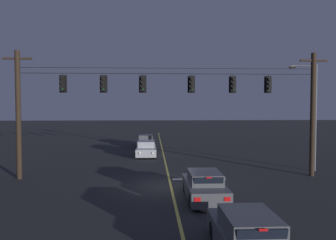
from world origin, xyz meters
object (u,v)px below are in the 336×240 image
Objects in this scene: traffic_light_leftmost at (62,84)px; car_oncoming_trailing at (146,141)px; traffic_light_left_inner at (103,84)px; traffic_light_far_right at (269,84)px; street_lamp_corner at (311,107)px; traffic_light_centre at (143,84)px; car_oncoming_lead at (146,149)px; car_waiting_second_near at (249,237)px; traffic_light_right_inner at (192,84)px; traffic_light_rightmost at (233,84)px; car_waiting_near_lane at (204,186)px.

car_oncoming_trailing is (4.93, 15.78, -5.38)m from traffic_light_leftmost.
traffic_light_left_inner is 10.66m from traffic_light_far_right.
car_oncoming_trailing is at bearing 130.09° from street_lamp_corner.
traffic_light_leftmost is 5.04m from traffic_light_centre.
car_oncoming_trailing is (-0.17, 6.59, 0.00)m from car_oncoming_lead.
traffic_light_leftmost is 0.28× the size of car_oncoming_trailing.
car_waiting_second_near is (-4.66, -11.23, -5.38)m from traffic_light_far_right.
traffic_light_left_inner is 1.00× the size of traffic_light_centre.
traffic_light_right_inner is (5.63, 0.00, 0.00)m from traffic_light_left_inner.
traffic_light_centre is 10.64m from car_oncoming_lead.
street_lamp_corner reaches higher than traffic_light_leftmost.
street_lamp_corner is at bearing 23.46° from traffic_light_far_right.
traffic_light_right_inner is at bearing 91.88° from car_waiting_second_near.
traffic_light_right_inner is 12.46m from car_waiting_second_near.
street_lamp_corner is at bearing -49.91° from car_oncoming_trailing.
traffic_light_leftmost and traffic_light_rightmost have the same top height.
traffic_light_leftmost is at bearing 180.00° from traffic_light_right_inner.
car_oncoming_lead and car_waiting_second_near have the same top height.
traffic_light_leftmost and traffic_light_far_right have the same top height.
car_oncoming_trailing is at bearing 101.66° from traffic_light_right_inner.
street_lamp_corner reaches higher than traffic_light_centre.
car_oncoming_trailing is at bearing 81.44° from traffic_light_left_inner.
traffic_light_right_inner is 2.70m from traffic_light_rightmost.
traffic_light_left_inner is 2.49m from traffic_light_centre.
traffic_light_leftmost is 17.01m from street_lamp_corner.
traffic_light_rightmost is 0.28× the size of car_oncoming_lead.
car_oncoming_lead is at bearing 89.66° from traffic_light_centre.
traffic_light_left_inner is 0.28× the size of car_waiting_second_near.
traffic_light_far_right is at bearing 0.00° from traffic_light_right_inner.
traffic_light_left_inner is at bearing -105.50° from car_oncoming_lead.
traffic_light_leftmost is 17.38m from car_oncoming_trailing.
car_waiting_near_lane is (8.22, -5.01, -5.38)m from traffic_light_leftmost.
traffic_light_leftmost is 13.21m from traffic_light_far_right.
traffic_light_leftmost is 1.00× the size of traffic_light_far_right.
traffic_light_left_inner is at bearing 0.00° from traffic_light_leftmost.
traffic_light_left_inner is 14.48m from street_lamp_corner.
traffic_light_right_inner is (8.18, 0.00, 0.00)m from traffic_light_leftmost.
traffic_light_leftmost is at bearing 180.00° from traffic_light_centre.
traffic_light_leftmost is 0.28× the size of car_waiting_near_lane.
car_oncoming_trailing is 27.25m from car_waiting_second_near.
traffic_light_centre is 8.01m from car_waiting_near_lane.
car_waiting_near_lane is at bearing -117.97° from traffic_light_rightmost.
traffic_light_leftmost and traffic_light_right_inner have the same top height.
traffic_light_far_right is (5.03, 0.00, 0.00)m from traffic_light_right_inner.
traffic_light_rightmost is at bearing -165.17° from street_lamp_corner.
traffic_light_left_inner is 0.28× the size of car_waiting_near_lane.
car_waiting_second_near is at bearing -122.99° from street_lamp_corner.
traffic_light_rightmost is at bearing 0.00° from traffic_light_right_inner.
traffic_light_left_inner is 1.00× the size of traffic_light_rightmost.
traffic_light_centre is at bearing 180.00° from traffic_light_right_inner.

